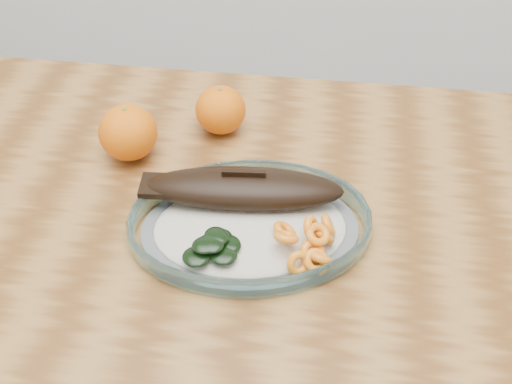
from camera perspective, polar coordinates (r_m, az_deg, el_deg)
dining_table at (r=0.96m, az=-6.10°, el=-7.07°), size 1.20×0.80×0.75m
plated_meal at (r=0.86m, az=-0.57°, el=-2.55°), size 0.68×0.68×0.08m
orange_left at (r=0.99m, az=-11.31°, el=5.20°), size 0.09×0.09×0.09m
orange_right at (r=1.03m, az=-3.17°, el=7.30°), size 0.08×0.08×0.08m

